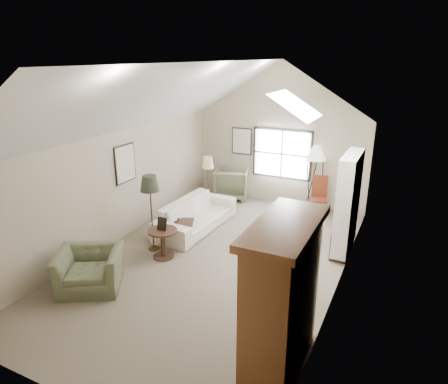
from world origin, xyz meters
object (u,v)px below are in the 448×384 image
at_px(side_table, 163,243).
at_px(side_chair, 319,196).
at_px(armchair_near, 90,270).
at_px(coffee_table, 176,230).
at_px(armoire, 282,302).
at_px(armchair_far, 232,183).
at_px(sofa, 196,215).

bearing_deg(side_table, side_chair, 57.46).
relative_size(armchair_near, coffee_table, 1.35).
relative_size(armoire, armchair_far, 2.21).
xyz_separation_m(armchair_near, side_chair, (2.97, 5.37, 0.17)).
bearing_deg(coffee_table, sofa, 76.88).
bearing_deg(side_chair, armchair_far, 159.78).
bearing_deg(armchair_near, side_table, 40.37).
relative_size(coffee_table, side_table, 1.33).
height_order(coffee_table, side_chair, side_chair).
distance_m(sofa, armchair_near, 3.20).
xyz_separation_m(armoire, sofa, (-3.35, 3.65, -0.73)).
xyz_separation_m(sofa, armchair_far, (-0.16, 2.45, 0.09)).
relative_size(side_table, side_chair, 0.59).
distance_m(coffee_table, side_table, 0.95).
distance_m(armoire, side_table, 3.92).
bearing_deg(armchair_far, armoire, 103.01).
xyz_separation_m(armoire, side_chair, (-0.83, 5.85, -0.57)).
distance_m(sofa, coffee_table, 0.72).
bearing_deg(armchair_near, side_chair, 30.67).
relative_size(coffee_table, side_chair, 0.78).
xyz_separation_m(coffee_table, side_table, (0.26, -0.91, 0.10)).
distance_m(sofa, side_table, 1.60).
height_order(armchair_near, side_table, armchair_near).
height_order(armoire, armchair_near, armoire).
height_order(sofa, side_table, sofa).
bearing_deg(sofa, side_table, -174.38).
height_order(armchair_far, coffee_table, armchair_far).
bearing_deg(armoire, coffee_table, 139.94).
height_order(side_table, side_chair, side_chair).
bearing_deg(sofa, side_chair, -46.90).
distance_m(sofa, side_chair, 3.35).
distance_m(armoire, coffee_table, 4.68).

